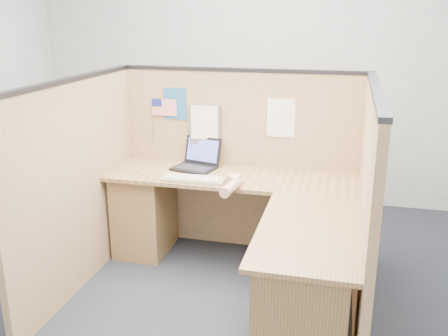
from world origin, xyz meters
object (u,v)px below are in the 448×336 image
(l_desk, at_px, (244,238))
(laptop, at_px, (196,161))
(keyboard, at_px, (193,179))
(mouse, at_px, (235,180))

(l_desk, bearing_deg, laptop, 134.06)
(keyboard, height_order, mouse, mouse)
(l_desk, relative_size, mouse, 17.25)
(keyboard, distance_m, mouse, 0.32)
(keyboard, relative_size, mouse, 4.24)
(l_desk, xyz_separation_m, mouse, (-0.12, 0.22, 0.36))
(l_desk, relative_size, keyboard, 4.07)
(keyboard, bearing_deg, mouse, 4.38)
(l_desk, height_order, laptop, laptop)
(l_desk, height_order, mouse, mouse)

